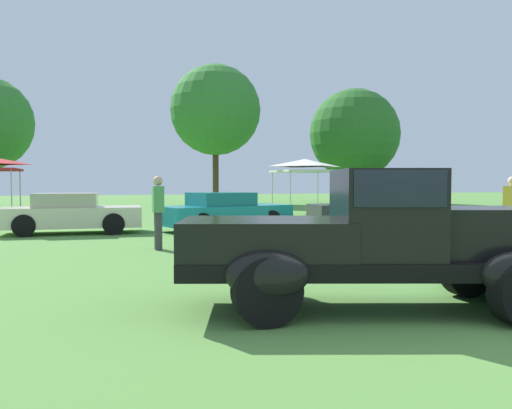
{
  "coord_description": "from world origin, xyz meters",
  "views": [
    {
      "loc": [
        -3.46,
        -5.14,
        1.54
      ],
      "look_at": [
        -0.65,
        3.75,
        1.14
      ],
      "focal_mm": 36.07,
      "sensor_mm": 36.0,
      "label": 1
    }
  ],
  "objects_px": {
    "feature_pickup_truck": "(376,238)",
    "show_car_cream": "(71,214)",
    "show_car_charcoal": "(377,210)",
    "spectator_between_cars": "(158,210)",
    "canopy_tent_center_field": "(305,165)",
    "show_car_teal": "(225,212)",
    "spectator_by_row": "(512,209)"
  },
  "relations": [
    {
      "from": "spectator_between_cars",
      "to": "canopy_tent_center_field",
      "type": "height_order",
      "value": "canopy_tent_center_field"
    },
    {
      "from": "show_car_charcoal",
      "to": "show_car_teal",
      "type": "bearing_deg",
      "value": 173.78
    },
    {
      "from": "show_car_teal",
      "to": "spectator_by_row",
      "type": "distance_m",
      "value": 8.33
    },
    {
      "from": "spectator_by_row",
      "to": "spectator_between_cars",
      "type": "bearing_deg",
      "value": 166.27
    },
    {
      "from": "feature_pickup_truck",
      "to": "show_car_teal",
      "type": "bearing_deg",
      "value": 85.74
    },
    {
      "from": "feature_pickup_truck",
      "to": "spectator_between_cars",
      "type": "bearing_deg",
      "value": 106.07
    },
    {
      "from": "show_car_teal",
      "to": "show_car_charcoal",
      "type": "distance_m",
      "value": 5.25
    },
    {
      "from": "feature_pickup_truck",
      "to": "spectator_between_cars",
      "type": "relative_size",
      "value": 2.85
    },
    {
      "from": "show_car_charcoal",
      "to": "show_car_cream",
      "type": "bearing_deg",
      "value": 174.64
    },
    {
      "from": "show_car_charcoal",
      "to": "canopy_tent_center_field",
      "type": "distance_m",
      "value": 8.41
    },
    {
      "from": "show_car_cream",
      "to": "show_car_charcoal",
      "type": "xyz_separation_m",
      "value": [
        9.93,
        -0.93,
        0.0
      ]
    },
    {
      "from": "show_car_charcoal",
      "to": "spectator_by_row",
      "type": "bearing_deg",
      "value": -86.89
    },
    {
      "from": "show_car_teal",
      "to": "canopy_tent_center_field",
      "type": "bearing_deg",
      "value": 51.61
    },
    {
      "from": "show_car_cream",
      "to": "show_car_teal",
      "type": "xyz_separation_m",
      "value": [
        4.71,
        -0.36,
        0.0
      ]
    },
    {
      "from": "show_car_cream",
      "to": "canopy_tent_center_field",
      "type": "distance_m",
      "value": 13.07
    },
    {
      "from": "show_car_teal",
      "to": "spectator_by_row",
      "type": "bearing_deg",
      "value": -48.4
    },
    {
      "from": "show_car_cream",
      "to": "show_car_charcoal",
      "type": "distance_m",
      "value": 9.97
    },
    {
      "from": "show_car_cream",
      "to": "spectator_between_cars",
      "type": "xyz_separation_m",
      "value": [
        2.07,
        -4.59,
        0.31
      ]
    },
    {
      "from": "feature_pickup_truck",
      "to": "spectator_by_row",
      "type": "relative_size",
      "value": 2.85
    },
    {
      "from": "feature_pickup_truck",
      "to": "show_car_cream",
      "type": "height_order",
      "value": "feature_pickup_truck"
    },
    {
      "from": "show_car_teal",
      "to": "spectator_between_cars",
      "type": "xyz_separation_m",
      "value": [
        -2.64,
        -4.23,
        0.31
      ]
    },
    {
      "from": "feature_pickup_truck",
      "to": "spectator_between_cars",
      "type": "height_order",
      "value": "feature_pickup_truck"
    },
    {
      "from": "feature_pickup_truck",
      "to": "show_car_charcoal",
      "type": "height_order",
      "value": "feature_pickup_truck"
    },
    {
      "from": "feature_pickup_truck",
      "to": "spectator_between_cars",
      "type": "distance_m",
      "value": 6.67
    },
    {
      "from": "show_car_teal",
      "to": "spectator_by_row",
      "type": "relative_size",
      "value": 2.69
    },
    {
      "from": "feature_pickup_truck",
      "to": "show_car_teal",
      "type": "height_order",
      "value": "feature_pickup_truck"
    },
    {
      "from": "feature_pickup_truck",
      "to": "canopy_tent_center_field",
      "type": "relative_size",
      "value": 1.7
    },
    {
      "from": "show_car_teal",
      "to": "spectator_by_row",
      "type": "xyz_separation_m",
      "value": [
        5.52,
        -6.22,
        0.31
      ]
    },
    {
      "from": "canopy_tent_center_field",
      "to": "spectator_by_row",
      "type": "bearing_deg",
      "value": -92.06
    },
    {
      "from": "show_car_charcoal",
      "to": "spectator_between_cars",
      "type": "height_order",
      "value": "spectator_between_cars"
    },
    {
      "from": "show_car_teal",
      "to": "spectator_between_cars",
      "type": "height_order",
      "value": "spectator_between_cars"
    },
    {
      "from": "show_car_cream",
      "to": "spectator_between_cars",
      "type": "relative_size",
      "value": 2.46
    }
  ]
}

